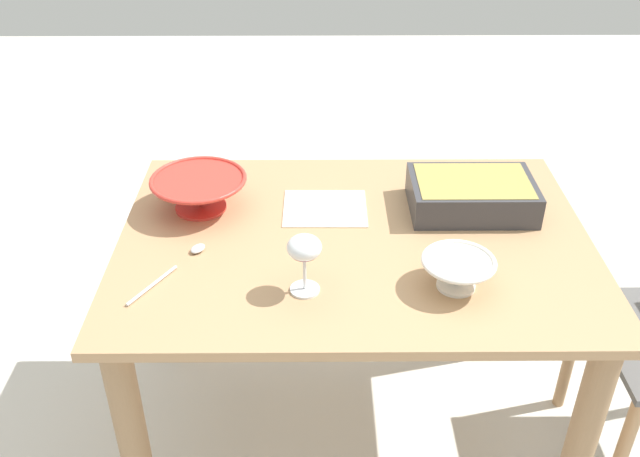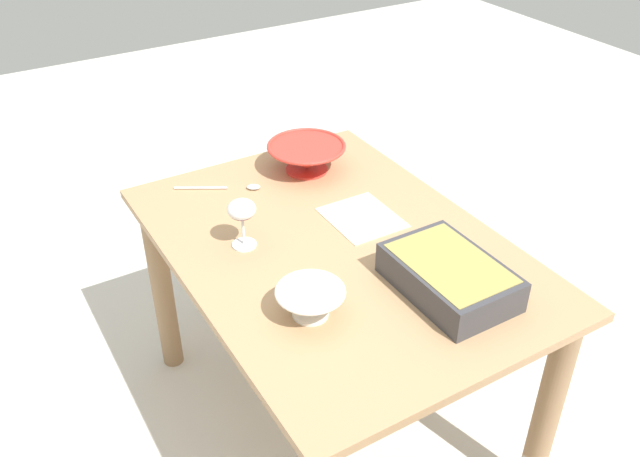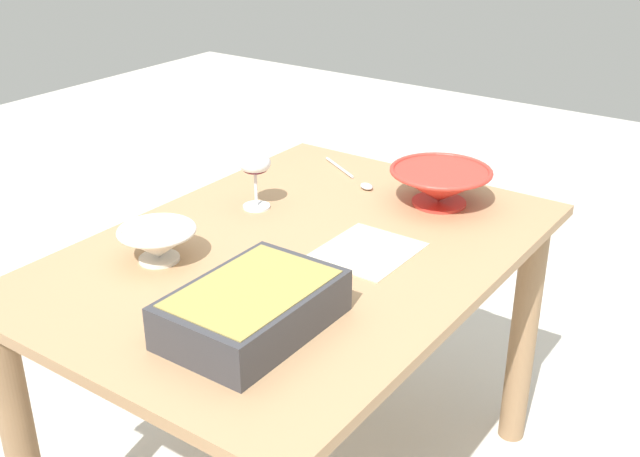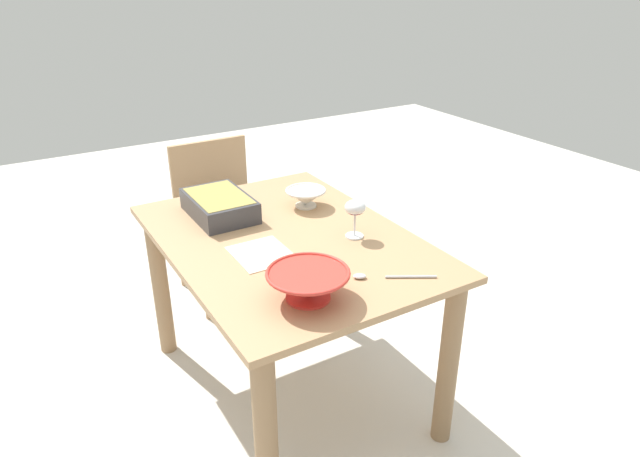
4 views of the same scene
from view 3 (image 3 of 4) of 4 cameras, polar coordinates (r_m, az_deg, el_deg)
dining_table at (r=1.85m, az=-1.60°, el=-5.38°), size 1.23×0.87×0.73m
wine_glass at (r=1.96m, az=-4.79°, el=4.55°), size 0.08×0.08×0.15m
casserole_dish at (r=1.46m, az=-4.96°, el=-5.71°), size 0.34×0.22×0.09m
mixing_bowl at (r=2.02m, az=8.81°, el=3.21°), size 0.26×0.26×0.10m
small_bowl at (r=1.74m, az=-11.83°, el=-0.98°), size 0.17×0.17×0.08m
serving_spoon at (r=2.17m, az=2.66°, el=3.66°), size 0.16×0.25×0.01m
napkin at (r=1.77m, az=3.48°, el=-1.66°), size 0.23×0.20×0.00m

